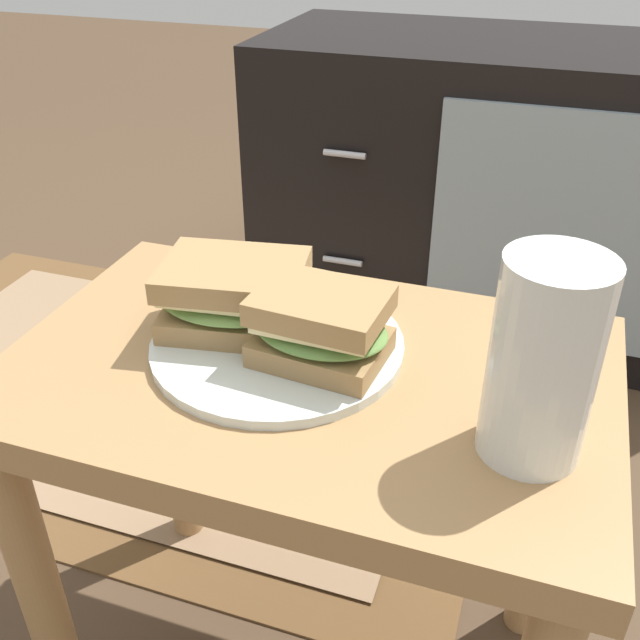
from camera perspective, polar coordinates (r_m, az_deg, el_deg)
name	(u,v)px	position (r m, az deg, el deg)	size (l,w,h in m)	color
side_table	(308,438)	(0.73, -0.96, -9.31)	(0.56, 0.36, 0.46)	#A37A4C
tv_cabinet	(498,187)	(1.57, 13.84, 10.12)	(0.96, 0.46, 0.58)	black
area_rug	(152,389)	(1.43, -13.11, -5.34)	(1.28, 0.80, 0.01)	brown
plate	(277,344)	(0.69, -3.37, -1.94)	(0.24, 0.24, 0.01)	silver
sandwich_front	(235,295)	(0.70, -6.74, 1.97)	(0.16, 0.13, 0.07)	#9E7A4C
sandwich_back	(321,327)	(0.64, 0.07, -0.53)	(0.13, 0.10, 0.07)	#9E7A4C
beer_glass	(542,367)	(0.56, 17.09, -3.55)	(0.08, 0.08, 0.17)	silver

